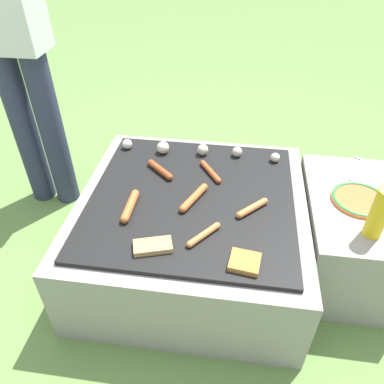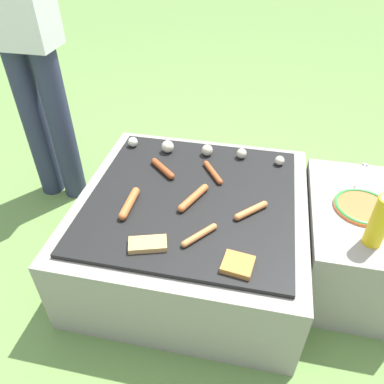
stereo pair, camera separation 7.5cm
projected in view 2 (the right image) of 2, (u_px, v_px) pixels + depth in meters
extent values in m
plane|color=#608442|center=(192.00, 259.00, 1.70)|extent=(14.00, 14.00, 0.00)
cube|color=gray|center=(192.00, 231.00, 1.59)|extent=(0.90, 0.90, 0.35)
cube|color=black|center=(192.00, 198.00, 1.48)|extent=(0.79, 0.79, 0.02)
cube|color=gray|center=(349.00, 242.00, 1.53)|extent=(0.37, 0.61, 0.37)
cylinder|color=#2D334C|center=(36.00, 126.00, 1.86)|extent=(0.11, 0.11, 0.79)
cylinder|color=#2D334C|center=(62.00, 129.00, 1.84)|extent=(0.11, 0.11, 0.79)
cylinder|color=#C6753D|center=(199.00, 235.00, 1.29)|extent=(0.10, 0.12, 0.02)
sphere|color=#C6753D|center=(184.00, 244.00, 1.25)|extent=(0.02, 0.02, 0.02)
sphere|color=#C6753D|center=(214.00, 226.00, 1.32)|extent=(0.02, 0.02, 0.02)
cylinder|color=#B7602D|center=(193.00, 198.00, 1.44)|extent=(0.09, 0.15, 0.03)
sphere|color=#B7602D|center=(205.00, 188.00, 1.49)|extent=(0.03, 0.03, 0.03)
sphere|color=#B7602D|center=(181.00, 209.00, 1.39)|extent=(0.03, 0.03, 0.03)
cylinder|color=#93421E|center=(163.00, 169.00, 1.59)|extent=(0.12, 0.11, 0.03)
sphere|color=#93421E|center=(154.00, 161.00, 1.63)|extent=(0.03, 0.03, 0.03)
sphere|color=#93421E|center=(171.00, 176.00, 1.55)|extent=(0.03, 0.03, 0.03)
cylinder|color=#B7602D|center=(129.00, 203.00, 1.41)|extent=(0.03, 0.15, 0.03)
sphere|color=#B7602D|center=(123.00, 216.00, 1.35)|extent=(0.03, 0.03, 0.03)
sphere|color=#B7602D|center=(136.00, 191.00, 1.47)|extent=(0.03, 0.03, 0.03)
cylinder|color=#A34C23|center=(213.00, 172.00, 1.57)|extent=(0.10, 0.13, 0.02)
sphere|color=#A34C23|center=(220.00, 182.00, 1.52)|extent=(0.02, 0.02, 0.02)
sphere|color=#A34C23|center=(206.00, 163.00, 1.63)|extent=(0.02, 0.02, 0.02)
cylinder|color=#C6753D|center=(251.00, 211.00, 1.38)|extent=(0.11, 0.11, 0.03)
sphere|color=#C6753D|center=(237.00, 217.00, 1.35)|extent=(0.03, 0.03, 0.03)
sphere|color=#C6753D|center=(264.00, 204.00, 1.41)|extent=(0.03, 0.03, 0.03)
cube|color=tan|center=(148.00, 244.00, 1.25)|extent=(0.14, 0.10, 0.02)
cube|color=#B27033|center=(238.00, 264.00, 1.19)|extent=(0.11, 0.10, 0.02)
sphere|color=silver|center=(133.00, 142.00, 1.75)|extent=(0.05, 0.05, 0.05)
sphere|color=beige|center=(168.00, 147.00, 1.70)|extent=(0.06, 0.06, 0.06)
sphere|color=beige|center=(207.00, 150.00, 1.68)|extent=(0.05, 0.05, 0.05)
sphere|color=beige|center=(242.00, 153.00, 1.67)|extent=(0.05, 0.05, 0.05)
sphere|color=beige|center=(280.00, 161.00, 1.63)|extent=(0.04, 0.04, 0.04)
cylinder|color=orange|center=(363.00, 207.00, 1.41)|extent=(0.21, 0.21, 0.01)
torus|color=#338C3F|center=(363.00, 206.00, 1.40)|extent=(0.21, 0.21, 0.01)
cylinder|color=gold|center=(380.00, 222.00, 1.21)|extent=(0.06, 0.06, 0.19)
cylinder|color=silver|center=(360.00, 175.00, 1.57)|extent=(0.07, 0.18, 0.01)
cube|color=silver|center=(365.00, 164.00, 1.63)|extent=(0.03, 0.02, 0.01)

